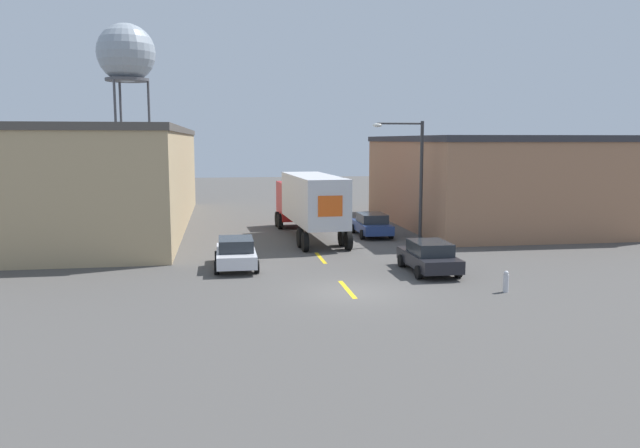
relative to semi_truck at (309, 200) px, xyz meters
name	(u,v)px	position (x,y,z in m)	size (l,w,h in m)	color
ground_plane	(350,292)	(-0.38, -14.57, -2.38)	(160.00, 160.00, 0.00)	#4C4947
road_centerline	(321,258)	(-0.38, -7.07, -2.37)	(0.20, 17.19, 0.01)	gold
warehouse_left	(99,178)	(-13.98, 7.12, 1.12)	(12.29, 30.13, 6.99)	tan
warehouse_right	(492,180)	(14.13, 4.33, 0.84)	(14.12, 18.93, 6.42)	#9E7051
semi_truck	(309,200)	(0.00, 0.00, 0.00)	(3.40, 12.24, 4.01)	#B21919
parked_car_right_near	(429,256)	(4.05, -11.38, -1.62)	(2.06, 4.39, 1.47)	black
parked_car_left_near	(236,253)	(-4.82, -8.98, -1.62)	(2.06, 4.39, 1.47)	silver
parked_car_right_mid	(372,224)	(4.05, -0.16, -1.62)	(2.06, 4.39, 1.47)	navy
water_tower	(126,55)	(-15.54, 34.34, 13.12)	(6.39, 6.39, 18.87)	#47474C
street_lamp	(415,171)	(5.87, -3.21, 1.92)	(3.09, 0.32, 7.24)	#2D2D30
fire_hydrant	(506,282)	(5.88, -15.56, -1.94)	(0.22, 0.22, 0.89)	silver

